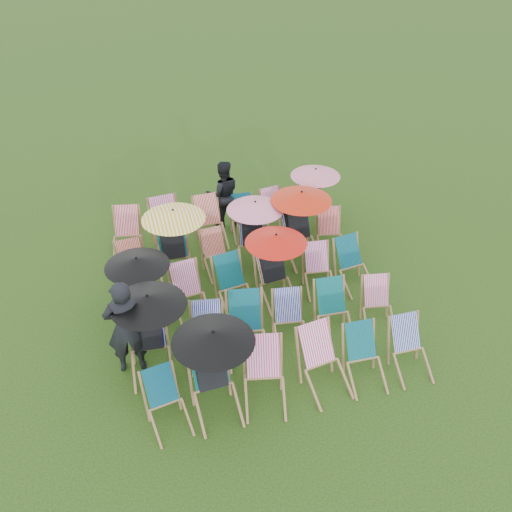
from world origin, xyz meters
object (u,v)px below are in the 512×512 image
object	(u,v)px
deckchair_0	(167,404)
person_rear	(223,194)
deckchair_5	(411,350)
person_left	(126,327)
deckchair_29	(313,196)

from	to	relation	value
deckchair_0	person_rear	world-z (taller)	person_rear
deckchair_5	person_left	size ratio (longest dim) A/B	0.50
deckchair_29	person_left	size ratio (longest dim) A/B	0.73
deckchair_29	person_rear	size ratio (longest dim) A/B	0.83
deckchair_5	deckchair_29	size ratio (longest dim) A/B	0.68
deckchair_29	person_rear	bearing A→B (deg)	174.15
person_left	deckchair_5	bearing A→B (deg)	167.96
deckchair_5	deckchair_0	bearing A→B (deg)	-179.79
deckchair_5	person_rear	size ratio (longest dim) A/B	0.56
deckchair_5	deckchair_29	world-z (taller)	deckchair_29
deckchair_0	deckchair_29	world-z (taller)	deckchair_29
person_left	person_rear	size ratio (longest dim) A/B	1.14
person_left	person_rear	bearing A→B (deg)	-118.08
deckchair_5	deckchair_29	bearing A→B (deg)	89.27
deckchair_0	deckchair_5	distance (m)	3.92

